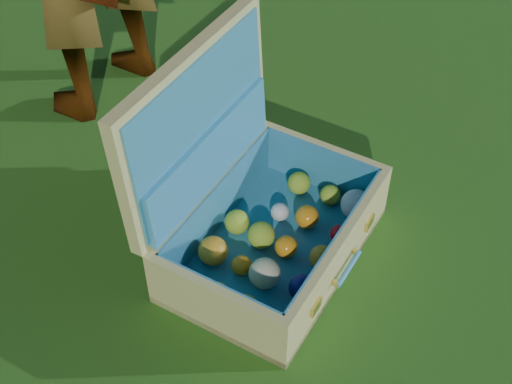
% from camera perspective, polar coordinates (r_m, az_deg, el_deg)
% --- Properties ---
extents(ground, '(60.00, 60.00, 0.00)m').
position_cam_1_polar(ground, '(1.93, 0.68, -8.80)').
color(ground, '#215114').
rests_on(ground, ground).
extents(suitcase, '(0.75, 0.67, 0.60)m').
position_cam_1_polar(suitcase, '(1.93, -0.44, -0.93)').
color(suitcase, '#CBC06D').
rests_on(suitcase, ground).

